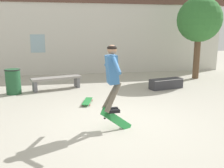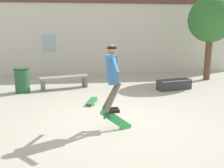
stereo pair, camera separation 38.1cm
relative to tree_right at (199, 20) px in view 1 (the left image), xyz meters
The scene contains 9 objects.
ground_plane 7.61m from the tree_right, 133.69° to the right, with size 40.00×40.00×0.00m, color #B2AD9E.
building_backdrop 5.53m from the tree_right, 153.35° to the left, with size 15.67×0.52×4.95m.
tree_right is the anchor object (origin of this frame).
park_bench 6.96m from the tree_right, 169.93° to the right, with size 1.95×1.00×0.49m.
skate_ledge 3.80m from the tree_right, 141.17° to the right, with size 1.41×0.76×0.39m.
trash_bin 8.42m from the tree_right, 168.71° to the right, with size 0.56×0.56×0.90m.
skater 7.54m from the tree_right, 132.95° to the right, with size 0.44×1.32×1.53m.
skateboard_flipping 7.81m from the tree_right, 132.15° to the right, with size 0.76×0.20×0.62m.
skateboard_resting 6.88m from the tree_right, 148.96° to the right, with size 0.41×0.87×0.08m.
Camera 1 is at (-1.13, -5.70, 2.24)m, focal length 40.00 mm.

